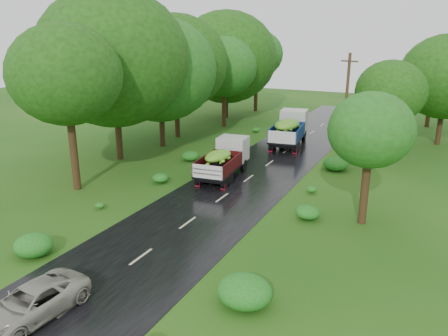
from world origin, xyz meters
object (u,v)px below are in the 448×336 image
Objects in this scene: truck_near at (225,158)px; truck_far at (290,127)px; car at (32,303)px; utility_pole at (346,106)px.

truck_far reaches higher than truck_near.
truck_near is at bearing 97.62° from car.
truck_far is at bearing 93.98° from car.
truck_near is 10.51m from truck_far.
truck_near is 0.86× the size of truck_far.
utility_pole reaches higher than truck_far.
truck_far is at bearing 77.45° from truck_near.
truck_far is 27.22m from car.
truck_near is at bearing -105.57° from utility_pole.
utility_pole is at bearing 82.33° from car.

